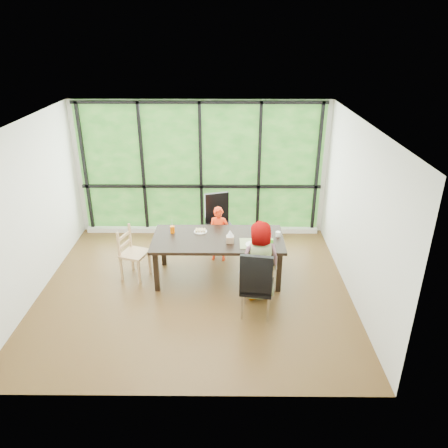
% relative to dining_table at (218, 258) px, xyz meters
% --- Properties ---
extents(ground, '(5.00, 5.00, 0.00)m').
position_rel_dining_table_xyz_m(ground, '(-0.37, -0.38, -0.38)').
color(ground, black).
rests_on(ground, ground).
extents(back_wall, '(5.00, 0.00, 5.00)m').
position_rel_dining_table_xyz_m(back_wall, '(-0.37, 1.87, 0.98)').
color(back_wall, silver).
rests_on(back_wall, ground).
extents(foliage_backdrop, '(4.80, 0.02, 2.65)m').
position_rel_dining_table_xyz_m(foliage_backdrop, '(-0.37, 1.85, 0.98)').
color(foliage_backdrop, '#194716').
rests_on(foliage_backdrop, back_wall).
extents(window_mullions, '(4.80, 0.06, 2.65)m').
position_rel_dining_table_xyz_m(window_mullions, '(-0.37, 1.81, 0.98)').
color(window_mullions, black).
rests_on(window_mullions, back_wall).
extents(window_sill, '(4.80, 0.12, 0.10)m').
position_rel_dining_table_xyz_m(window_sill, '(-0.37, 1.77, -0.33)').
color(window_sill, silver).
rests_on(window_sill, ground).
extents(dining_table, '(2.22, 1.16, 0.75)m').
position_rel_dining_table_xyz_m(dining_table, '(0.00, 0.00, 0.00)').
color(dining_table, black).
rests_on(dining_table, ground).
extents(chair_window_leather, '(0.58, 0.58, 1.08)m').
position_rel_dining_table_xyz_m(chair_window_leather, '(0.01, 1.04, 0.17)').
color(chair_window_leather, black).
rests_on(chair_window_leather, ground).
extents(chair_interior_leather, '(0.53, 0.53, 1.08)m').
position_rel_dining_table_xyz_m(chair_interior_leather, '(0.59, -1.01, 0.17)').
color(chair_interior_leather, black).
rests_on(chair_interior_leather, ground).
extents(chair_end_beech, '(0.52, 0.53, 0.90)m').
position_rel_dining_table_xyz_m(chair_end_beech, '(-1.41, -0.00, 0.08)').
color(chair_end_beech, tan).
rests_on(chair_end_beech, ground).
extents(child_toddler, '(0.39, 0.27, 1.03)m').
position_rel_dining_table_xyz_m(child_toddler, '(0.00, 0.62, 0.14)').
color(child_toddler, '#FA340D').
rests_on(child_toddler, ground).
extents(child_older, '(0.71, 0.54, 1.29)m').
position_rel_dining_table_xyz_m(child_older, '(0.64, -0.58, 0.27)').
color(child_older, gray).
rests_on(child_older, ground).
extents(placemat, '(0.51, 0.37, 0.01)m').
position_rel_dining_table_xyz_m(placemat, '(0.61, -0.20, 0.38)').
color(placemat, tan).
rests_on(placemat, dining_table).
extents(plate_far, '(0.22, 0.22, 0.01)m').
position_rel_dining_table_xyz_m(plate_far, '(-0.30, 0.23, 0.38)').
color(plate_far, white).
rests_on(plate_far, dining_table).
extents(plate_near, '(0.26, 0.26, 0.02)m').
position_rel_dining_table_xyz_m(plate_near, '(0.57, -0.25, 0.38)').
color(plate_near, white).
rests_on(plate_near, dining_table).
extents(orange_cup, '(0.08, 0.08, 0.12)m').
position_rel_dining_table_xyz_m(orange_cup, '(-0.77, 0.19, 0.44)').
color(orange_cup, '#E76000').
rests_on(orange_cup, dining_table).
extents(green_cup, '(0.07, 0.07, 0.11)m').
position_rel_dining_table_xyz_m(green_cup, '(0.85, -0.26, 0.43)').
color(green_cup, '#5DD339').
rests_on(green_cup, dining_table).
extents(white_mug, '(0.08, 0.08, 0.08)m').
position_rel_dining_table_xyz_m(white_mug, '(1.00, 0.07, 0.42)').
color(white_mug, white).
rests_on(white_mug, dining_table).
extents(tissue_box, '(0.12, 0.12, 0.11)m').
position_rel_dining_table_xyz_m(tissue_box, '(0.20, -0.15, 0.43)').
color(tissue_box, tan).
rests_on(tissue_box, dining_table).
extents(crepe_rolls_far, '(0.20, 0.12, 0.04)m').
position_rel_dining_table_xyz_m(crepe_rolls_far, '(-0.30, 0.23, 0.41)').
color(crepe_rolls_far, tan).
rests_on(crepe_rolls_far, plate_far).
extents(crepe_rolls_near, '(0.10, 0.12, 0.04)m').
position_rel_dining_table_xyz_m(crepe_rolls_near, '(0.57, -0.25, 0.41)').
color(crepe_rolls_near, tan).
rests_on(crepe_rolls_near, plate_near).
extents(straw_white, '(0.01, 0.04, 0.20)m').
position_rel_dining_table_xyz_m(straw_white, '(-0.77, 0.19, 0.54)').
color(straw_white, white).
rests_on(straw_white, orange_cup).
extents(straw_pink, '(0.01, 0.04, 0.20)m').
position_rel_dining_table_xyz_m(straw_pink, '(0.85, -0.26, 0.53)').
color(straw_pink, pink).
rests_on(straw_pink, green_cup).
extents(tissue, '(0.12, 0.12, 0.11)m').
position_rel_dining_table_xyz_m(tissue, '(0.20, -0.15, 0.54)').
color(tissue, white).
rests_on(tissue, tissue_box).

